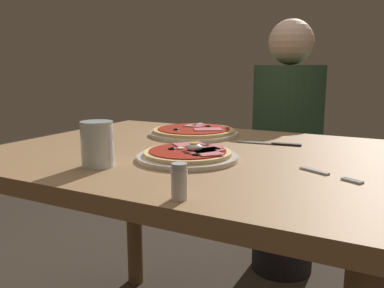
{
  "coord_description": "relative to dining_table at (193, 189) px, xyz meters",
  "views": [
    {
      "loc": [
        0.52,
        -1.0,
        0.97
      ],
      "look_at": [
        0.02,
        -0.05,
        0.77
      ],
      "focal_mm": 37.73,
      "sensor_mm": 36.0,
      "label": 1
    }
  ],
  "objects": [
    {
      "name": "diner_person",
      "position": [
        0.06,
        0.82,
        -0.06
      ],
      "size": [
        0.32,
        0.32,
        1.18
      ],
      "rotation": [
        0.0,
        0.0,
        3.14
      ],
      "color": "black",
      "rests_on": "ground"
    },
    {
      "name": "water_glass_near",
      "position": [
        -0.11,
        -0.27,
        0.16
      ],
      "size": [
        0.08,
        0.08,
        0.11
      ],
      "color": "silver",
      "rests_on": "dining_table"
    },
    {
      "name": "fork",
      "position": [
        0.38,
        -0.1,
        0.12
      ],
      "size": [
        0.15,
        0.09,
        0.0
      ],
      "color": "silver",
      "rests_on": "dining_table"
    },
    {
      "name": "pizza_across_left",
      "position": [
        -0.12,
        0.23,
        0.13
      ],
      "size": [
        0.31,
        0.31,
        0.03
      ],
      "color": "silver",
      "rests_on": "dining_table"
    },
    {
      "name": "pizza_foreground",
      "position": [
        0.04,
        -0.11,
        0.13
      ],
      "size": [
        0.26,
        0.26,
        0.05
      ],
      "color": "silver",
      "rests_on": "dining_table"
    },
    {
      "name": "salt_shaker",
      "position": [
        0.18,
        -0.4,
        0.15
      ],
      "size": [
        0.03,
        0.03,
        0.07
      ],
      "color": "white",
      "rests_on": "dining_table"
    },
    {
      "name": "knife",
      "position": [
        0.18,
        0.19,
        0.12
      ],
      "size": [
        0.2,
        0.04,
        0.01
      ],
      "color": "silver",
      "rests_on": "dining_table"
    },
    {
      "name": "dining_table",
      "position": [
        0.0,
        0.0,
        0.0
      ],
      "size": [
        1.12,
        0.89,
        0.74
      ],
      "color": "#9E754C",
      "rests_on": "ground"
    }
  ]
}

